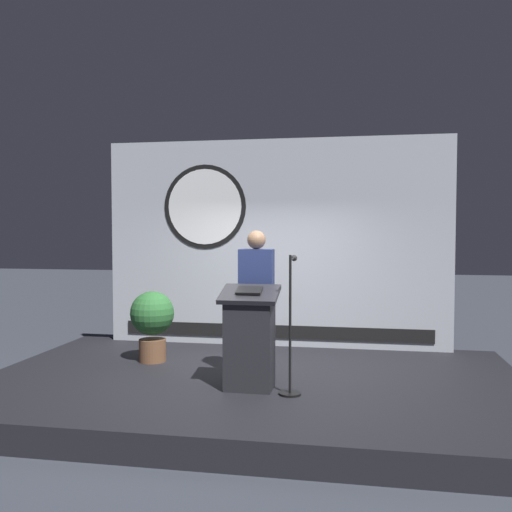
% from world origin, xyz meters
% --- Properties ---
extents(ground_plane, '(40.00, 40.00, 0.00)m').
position_xyz_m(ground_plane, '(0.00, 0.00, 0.00)').
color(ground_plane, '#383D47').
extents(stage_platform, '(6.40, 4.00, 0.30)m').
position_xyz_m(stage_platform, '(0.00, 0.00, 0.15)').
color(stage_platform, black).
rests_on(stage_platform, ground).
extents(banner_display, '(5.20, 0.12, 3.12)m').
position_xyz_m(banner_display, '(-0.03, 1.85, 1.86)').
color(banner_display, '#B2B7C1').
rests_on(banner_display, stage_platform).
extents(podium, '(0.64, 0.49, 1.14)m').
position_xyz_m(podium, '(0.06, -0.49, 0.85)').
color(podium, '#26262B').
rests_on(podium, stage_platform).
extents(speaker_person, '(0.40, 0.26, 1.75)m').
position_xyz_m(speaker_person, '(0.05, -0.01, 1.20)').
color(speaker_person, black).
rests_on(speaker_person, stage_platform).
extents(microphone_stand, '(0.24, 0.51, 1.50)m').
position_xyz_m(microphone_stand, '(0.53, -0.59, 0.82)').
color(microphone_stand, black).
rests_on(microphone_stand, stage_platform).
extents(potted_plant, '(0.58, 0.58, 0.94)m').
position_xyz_m(potted_plant, '(-1.46, 0.53, 0.87)').
color(potted_plant, brown).
rests_on(potted_plant, stage_platform).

